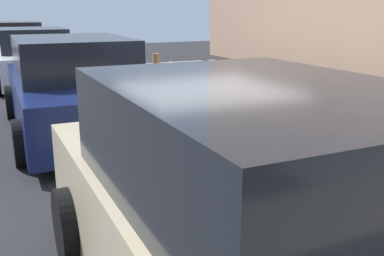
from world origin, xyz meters
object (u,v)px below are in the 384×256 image
(suitcase_olive_11, at_px, (187,90))
(suitcase_silver_2, at_px, (355,151))
(suitcase_navy_5, at_px, (271,118))
(suitcase_maroon_6, at_px, (252,112))
(suitcase_silver_9, at_px, (206,93))
(parked_car_beige_0, at_px, (255,225))
(suitcase_red_3, at_px, (327,140))
(suitcase_red_10, at_px, (192,93))
(bollard_post, at_px, (156,74))
(suitcase_olive_4, at_px, (290,131))
(suitcase_black_7, at_px, (236,108))
(parked_car_navy_1, at_px, (74,89))
(parked_car_white_2, at_px, (35,59))
(fire_hydrant, at_px, (171,78))
(parked_car_red_3, at_px, (17,45))
(suitcase_teal_8, at_px, (222,101))

(suitcase_olive_11, bearing_deg, suitcase_silver_2, 179.09)
(suitcase_navy_5, xyz_separation_m, suitcase_maroon_6, (0.50, 0.01, -0.02))
(suitcase_silver_9, xyz_separation_m, parked_car_beige_0, (-5.24, 2.39, 0.26))
(suitcase_red_3, bearing_deg, suitcase_olive_11, -0.25)
(suitcase_navy_5, xyz_separation_m, suitcase_olive_11, (3.03, -0.04, -0.07))
(suitcase_red_10, height_order, bollard_post, bollard_post)
(suitcase_olive_11, bearing_deg, bollard_post, 9.12)
(suitcase_olive_4, bearing_deg, suitcase_navy_5, -8.79)
(suitcase_black_7, distance_m, parked_car_beige_0, 4.87)
(parked_car_navy_1, distance_m, parked_car_white_2, 5.33)
(suitcase_silver_2, height_order, bollard_post, bollard_post)
(parked_car_white_2, bearing_deg, suitcase_olive_11, -151.57)
(parked_car_beige_0, bearing_deg, suitcase_navy_5, -37.12)
(fire_hydrant, height_order, parked_car_navy_1, parked_car_navy_1)
(suitcase_black_7, xyz_separation_m, suitcase_red_10, (1.53, 0.08, 0.00))
(parked_car_navy_1, bearing_deg, suitcase_olive_11, -72.45)
(suitcase_silver_9, relative_size, parked_car_navy_1, 0.21)
(suitcase_red_3, height_order, parked_car_navy_1, parked_car_navy_1)
(suitcase_maroon_6, bearing_deg, parked_car_red_3, 11.12)
(suitcase_black_7, bearing_deg, suitcase_olive_4, 176.66)
(suitcase_silver_9, bearing_deg, parked_car_white_2, 23.32)
(suitcase_maroon_6, xyz_separation_m, bollard_post, (3.78, 0.15, 0.13))
(suitcase_olive_11, bearing_deg, suitcase_black_7, 178.95)
(suitcase_black_7, distance_m, suitcase_teal_8, 0.52)
(suitcase_maroon_6, bearing_deg, suitcase_black_7, -1.58)
(suitcase_olive_4, relative_size, suitcase_teal_8, 1.21)
(parked_car_beige_0, bearing_deg, bollard_post, -16.82)
(suitcase_red_10, bearing_deg, bollard_post, 2.65)
(suitcase_olive_4, distance_m, parked_car_beige_0, 3.53)
(suitcase_teal_8, relative_size, suitcase_red_10, 1.07)
(suitcase_maroon_6, height_order, parked_car_white_2, parked_car_white_2)
(suitcase_teal_8, bearing_deg, suitcase_black_7, 177.30)
(suitcase_olive_4, bearing_deg, fire_hydrant, -1.03)
(suitcase_black_7, bearing_deg, suitcase_teal_8, -2.70)
(parked_car_navy_1, bearing_deg, suitcase_teal_8, -106.47)
(suitcase_olive_4, height_order, parked_car_beige_0, parked_car_beige_0)
(suitcase_red_3, height_order, suitcase_teal_8, suitcase_red_3)
(suitcase_silver_2, relative_size, parked_car_red_3, 0.20)
(fire_hydrant, distance_m, parked_car_white_2, 4.53)
(suitcase_olive_4, bearing_deg, suitcase_silver_9, -1.17)
(suitcase_maroon_6, bearing_deg, bollard_post, 2.27)
(suitcase_silver_2, height_order, suitcase_black_7, suitcase_silver_2)
(suitcase_silver_2, xyz_separation_m, suitcase_red_10, (4.22, 0.05, -0.02))
(suitcase_red_10, height_order, parked_car_white_2, parked_car_white_2)
(suitcase_maroon_6, distance_m, parked_car_red_3, 12.50)
(suitcase_teal_8, height_order, parked_car_red_3, parked_car_red_3)
(suitcase_black_7, distance_m, parked_car_white_2, 7.01)
(suitcase_red_3, relative_size, suitcase_olive_11, 1.08)
(suitcase_olive_4, distance_m, suitcase_teal_8, 2.10)
(suitcase_maroon_6, bearing_deg, suitcase_silver_2, 179.38)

